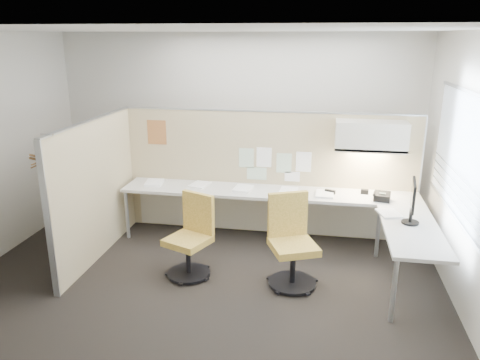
% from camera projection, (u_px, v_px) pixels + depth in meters
% --- Properties ---
extents(floor, '(5.50, 4.50, 0.01)m').
position_uv_depth(floor, '(203.00, 282.00, 5.46)').
color(floor, black).
rests_on(floor, ground).
extents(ceiling, '(5.50, 4.50, 0.01)m').
position_uv_depth(ceiling, '(197.00, 29.00, 4.63)').
color(ceiling, white).
rests_on(ceiling, wall_back).
extents(wall_back, '(5.50, 0.02, 2.80)m').
position_uv_depth(wall_back, '(237.00, 127.00, 7.16)').
color(wall_back, beige).
rests_on(wall_back, ground).
extents(wall_front, '(5.50, 0.02, 2.80)m').
position_uv_depth(wall_front, '(109.00, 260.00, 2.92)').
color(wall_front, beige).
rests_on(wall_front, ground).
extents(wall_right, '(0.02, 4.50, 2.80)m').
position_uv_depth(wall_right, '(472.00, 179.00, 4.58)').
color(wall_right, beige).
rests_on(wall_right, ground).
extents(window_pane, '(0.01, 2.80, 1.30)m').
position_uv_depth(window_pane, '(471.00, 164.00, 4.54)').
color(window_pane, '#99A7B2').
rests_on(window_pane, wall_right).
extents(partition_back, '(4.10, 0.06, 1.75)m').
position_uv_depth(partition_back, '(268.00, 174.00, 6.61)').
color(partition_back, tan).
rests_on(partition_back, floor).
extents(partition_left, '(0.06, 2.20, 1.75)m').
position_uv_depth(partition_left, '(96.00, 190.00, 5.92)').
color(partition_left, tan).
rests_on(partition_left, floor).
extents(desk, '(4.00, 2.07, 0.73)m').
position_uv_depth(desk, '(292.00, 205.00, 6.18)').
color(desk, beige).
rests_on(desk, floor).
extents(overhead_bin, '(0.90, 0.36, 0.38)m').
position_uv_depth(overhead_bin, '(371.00, 136.00, 6.00)').
color(overhead_bin, beige).
rests_on(overhead_bin, partition_back).
extents(task_light_strip, '(0.60, 0.06, 0.02)m').
position_uv_depth(task_light_strip, '(370.00, 152.00, 6.06)').
color(task_light_strip, '#FFEABF').
rests_on(task_light_strip, overhead_bin).
extents(pinned_papers, '(1.01, 0.00, 0.47)m').
position_uv_depth(pinned_papers, '(273.00, 164.00, 6.52)').
color(pinned_papers, '#8CBF8C').
rests_on(pinned_papers, partition_back).
extents(poster, '(0.28, 0.00, 0.35)m').
position_uv_depth(poster, '(157.00, 132.00, 6.68)').
color(poster, orange).
rests_on(poster, partition_back).
extents(chair_left, '(0.59, 0.60, 0.96)m').
position_uv_depth(chair_left, '(192.00, 239.00, 5.51)').
color(chair_left, black).
rests_on(chair_left, floor).
extents(chair_right, '(0.63, 0.65, 1.04)m').
position_uv_depth(chair_right, '(291.00, 244.00, 5.30)').
color(chair_right, black).
rests_on(chair_right, floor).
extents(monitor, '(0.19, 0.46, 0.49)m').
position_uv_depth(monitor, '(413.00, 200.00, 5.15)').
color(monitor, black).
rests_on(monitor, desk).
extents(phone, '(0.24, 0.23, 0.12)m').
position_uv_depth(phone, '(382.00, 197.00, 5.95)').
color(phone, black).
rests_on(phone, desk).
extents(stapler, '(0.14, 0.09, 0.05)m').
position_uv_depth(stapler, '(330.00, 192.00, 6.22)').
color(stapler, black).
rests_on(stapler, desk).
extents(tape_dispenser, '(0.11, 0.07, 0.06)m').
position_uv_depth(tape_dispenser, '(365.00, 192.00, 6.20)').
color(tape_dispenser, black).
rests_on(tape_dispenser, desk).
extents(coat_hook, '(0.18, 0.46, 1.38)m').
position_uv_depth(coat_hook, '(44.00, 168.00, 4.90)').
color(coat_hook, silver).
rests_on(coat_hook, partition_left).
extents(paper_stack_0, '(0.27, 0.33, 0.04)m').
position_uv_depth(paper_stack_0, '(154.00, 183.00, 6.62)').
color(paper_stack_0, white).
rests_on(paper_stack_0, desk).
extents(paper_stack_1, '(0.29, 0.34, 0.02)m').
position_uv_depth(paper_stack_1, '(200.00, 185.00, 6.56)').
color(paper_stack_1, white).
rests_on(paper_stack_1, desk).
extents(paper_stack_2, '(0.26, 0.32, 0.03)m').
position_uv_depth(paper_stack_2, '(243.00, 189.00, 6.36)').
color(paper_stack_2, white).
rests_on(paper_stack_2, desk).
extents(paper_stack_3, '(0.25, 0.31, 0.01)m').
position_uv_depth(paper_stack_3, '(289.00, 190.00, 6.33)').
color(paper_stack_3, white).
rests_on(paper_stack_3, desk).
extents(paper_stack_4, '(0.24, 0.31, 0.03)m').
position_uv_depth(paper_stack_4, '(325.00, 194.00, 6.16)').
color(paper_stack_4, white).
rests_on(paper_stack_4, desk).
extents(paper_stack_5, '(0.31, 0.35, 0.02)m').
position_uv_depth(paper_stack_5, '(389.00, 213.00, 5.50)').
color(paper_stack_5, white).
rests_on(paper_stack_5, desk).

